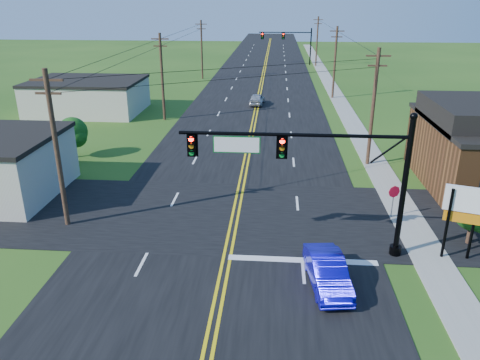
# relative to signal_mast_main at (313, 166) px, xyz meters

# --- Properties ---
(ground) EXTENTS (260.00, 260.00, 0.00)m
(ground) POSITION_rel_signal_mast_main_xyz_m (-4.34, -8.00, -4.75)
(ground) COLOR #204714
(ground) RESTS_ON ground
(road_main) EXTENTS (16.00, 220.00, 0.04)m
(road_main) POSITION_rel_signal_mast_main_xyz_m (-4.34, 42.00, -4.73)
(road_main) COLOR black
(road_main) RESTS_ON ground
(road_cross) EXTENTS (70.00, 10.00, 0.04)m
(road_cross) POSITION_rel_signal_mast_main_xyz_m (-4.34, 4.00, -4.73)
(road_cross) COLOR black
(road_cross) RESTS_ON ground
(sidewalk) EXTENTS (2.00, 160.00, 0.08)m
(sidewalk) POSITION_rel_signal_mast_main_xyz_m (6.16, 32.00, -4.71)
(sidewalk) COLOR gray
(sidewalk) RESTS_ON ground
(signal_mast_main) EXTENTS (11.30, 0.60, 7.48)m
(signal_mast_main) POSITION_rel_signal_mast_main_xyz_m (0.00, 0.00, 0.00)
(signal_mast_main) COLOR black
(signal_mast_main) RESTS_ON ground
(signal_mast_far) EXTENTS (10.98, 0.60, 7.48)m
(signal_mast_far) POSITION_rel_signal_mast_main_xyz_m (0.10, 72.00, -0.20)
(signal_mast_far) COLOR black
(signal_mast_far) RESTS_ON ground
(cream_bldg_far) EXTENTS (12.20, 9.20, 3.70)m
(cream_bldg_far) POSITION_rel_signal_mast_main_xyz_m (-23.34, 30.00, -2.89)
(cream_bldg_far) COLOR beige
(cream_bldg_far) RESTS_ON ground
(utility_pole_left_a) EXTENTS (1.80, 0.28, 9.00)m
(utility_pole_left_a) POSITION_rel_signal_mast_main_xyz_m (-13.84, 2.00, -0.03)
(utility_pole_left_a) COLOR #311D16
(utility_pole_left_a) RESTS_ON ground
(utility_pole_left_b) EXTENTS (1.80, 0.28, 9.00)m
(utility_pole_left_b) POSITION_rel_signal_mast_main_xyz_m (-13.84, 27.00, -0.03)
(utility_pole_left_b) COLOR #311D16
(utility_pole_left_b) RESTS_ON ground
(utility_pole_left_c) EXTENTS (1.80, 0.28, 9.00)m
(utility_pole_left_c) POSITION_rel_signal_mast_main_xyz_m (-13.84, 54.00, -0.03)
(utility_pole_left_c) COLOR #311D16
(utility_pole_left_c) RESTS_ON ground
(utility_pole_right_a) EXTENTS (1.80, 0.28, 9.00)m
(utility_pole_right_a) POSITION_rel_signal_mast_main_xyz_m (5.46, 14.00, -0.03)
(utility_pole_right_a) COLOR #311D16
(utility_pole_right_a) RESTS_ON ground
(utility_pole_right_b) EXTENTS (1.80, 0.28, 9.00)m
(utility_pole_right_b) POSITION_rel_signal_mast_main_xyz_m (5.46, 40.00, -0.03)
(utility_pole_right_b) COLOR #311D16
(utility_pole_right_b) RESTS_ON ground
(utility_pole_right_c) EXTENTS (1.80, 0.28, 9.00)m
(utility_pole_right_c) POSITION_rel_signal_mast_main_xyz_m (5.46, 70.00, -0.03)
(utility_pole_right_c) COLOR #311D16
(utility_pole_right_c) RESTS_ON ground
(tree_right_back) EXTENTS (3.00, 3.00, 4.10)m
(tree_right_back) POSITION_rel_signal_mast_main_xyz_m (11.66, 18.00, -2.15)
(tree_right_back) COLOR #311D16
(tree_right_back) RESTS_ON ground
(shrub_corner) EXTENTS (2.00, 2.00, 2.86)m
(shrub_corner) POSITION_rel_signal_mast_main_xyz_m (8.66, 1.50, -2.90)
(shrub_corner) COLOR #311D16
(shrub_corner) RESTS_ON ground
(tree_left) EXTENTS (2.40, 2.40, 3.37)m
(tree_left) POSITION_rel_signal_mast_main_xyz_m (-18.34, 14.00, -2.59)
(tree_left) COLOR #311D16
(tree_left) RESTS_ON ground
(blue_car) EXTENTS (2.06, 4.51, 1.43)m
(blue_car) POSITION_rel_signal_mast_main_xyz_m (0.67, -3.11, -4.03)
(blue_car) COLOR #0C08B7
(blue_car) RESTS_ON ground
(distant_car) EXTENTS (1.96, 4.15, 1.37)m
(distant_car) POSITION_rel_signal_mast_main_xyz_m (-4.21, 35.12, -4.06)
(distant_car) COLOR #AFAFB4
(distant_car) RESTS_ON ground
(stop_sign) EXTENTS (0.71, 0.27, 2.08)m
(stop_sign) POSITION_rel_signal_mast_main_xyz_m (5.22, 4.38, -3.25)
(stop_sign) COLOR slate
(stop_sign) RESTS_ON ground
(pylon_sign) EXTENTS (1.89, 0.84, 3.92)m
(pylon_sign) POSITION_rel_signal_mast_main_xyz_m (7.39, -0.14, -1.89)
(pylon_sign) COLOR black
(pylon_sign) RESTS_ON ground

